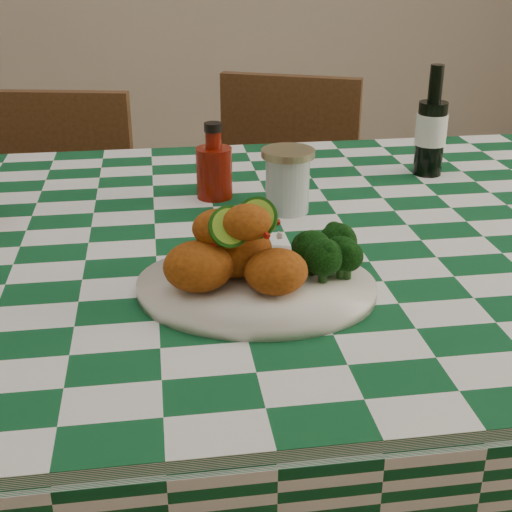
{
  "coord_description": "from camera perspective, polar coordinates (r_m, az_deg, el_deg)",
  "views": [
    {
      "loc": [
        -0.1,
        -1.04,
        1.22
      ],
      "look_at": [
        0.03,
        -0.21,
        0.84
      ],
      "focal_mm": 50.0,
      "sensor_mm": 36.0,
      "label": 1
    }
  ],
  "objects": [
    {
      "name": "wooden_chair_left",
      "position": [
        1.96,
        -15.94,
        -0.69
      ],
      "size": [
        0.46,
        0.47,
        0.84
      ],
      "primitive_type": null,
      "rotation": [
        0.0,
        0.0,
        -0.2
      ],
      "color": "#472814",
      "rests_on": "ground"
    },
    {
      "name": "fried_chicken_pile",
      "position": [
        0.91,
        -0.82,
        0.94
      ],
      "size": [
        0.17,
        0.12,
        0.11
      ],
      "primitive_type": null,
      "color": "#A74C10",
      "rests_on": "plate"
    },
    {
      "name": "beer_bottle",
      "position": [
        1.43,
        13.9,
        10.45
      ],
      "size": [
        0.07,
        0.07,
        0.21
      ],
      "primitive_type": null,
      "rotation": [
        0.0,
        0.0,
        -0.1
      ],
      "color": "black",
      "rests_on": "dining_table"
    },
    {
      "name": "dining_table",
      "position": [
        1.33,
        -2.49,
        -14.13
      ],
      "size": [
        1.66,
        1.06,
        0.79
      ],
      "primitive_type": null,
      "color": "#0F4A25",
      "rests_on": "ground"
    },
    {
      "name": "mason_jar",
      "position": [
        1.21,
        2.54,
        6.03
      ],
      "size": [
        0.12,
        0.12,
        0.11
      ],
      "primitive_type": null,
      "rotation": [
        0.0,
        0.0,
        0.42
      ],
      "color": "#B2BCBA",
      "rests_on": "dining_table"
    },
    {
      "name": "broccoli_side",
      "position": [
        0.95,
        5.77,
        0.24
      ],
      "size": [
        0.08,
        0.08,
        0.06
      ],
      "primitive_type": null,
      "color": "black",
      "rests_on": "plate"
    },
    {
      "name": "plate",
      "position": [
        0.94,
        -0.0,
        -2.55
      ],
      "size": [
        0.36,
        0.31,
        0.02
      ],
      "primitive_type": null,
      "rotation": [
        0.0,
        0.0,
        -0.21
      ],
      "color": "white",
      "rests_on": "dining_table"
    },
    {
      "name": "wooden_chair_right",
      "position": [
        1.98,
        1.43,
        0.89
      ],
      "size": [
        0.53,
        0.54,
        0.87
      ],
      "primitive_type": null,
      "rotation": [
        0.0,
        0.0,
        -0.4
      ],
      "color": "#472814",
      "rests_on": "ground"
    },
    {
      "name": "ketchup_bottle",
      "position": [
        1.28,
        -3.38,
        7.62
      ],
      "size": [
        0.08,
        0.08,
        0.14
      ],
      "primitive_type": null,
      "rotation": [
        0.0,
        0.0,
        -0.38
      ],
      "color": "#6F1005",
      "rests_on": "dining_table"
    }
  ]
}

